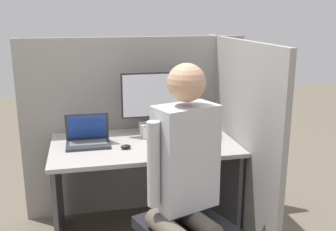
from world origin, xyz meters
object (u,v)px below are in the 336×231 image
Objects in this scene: person at (185,172)px; stapler at (215,133)px; monitor at (160,97)px; paper_box at (160,129)px; laptop at (88,139)px; office_chair at (186,202)px; carrot_toy at (151,147)px.

stapler is at bearing 60.83° from person.
monitor is 4.07× the size of stapler.
paper_box is 0.99× the size of laptop.
office_chair is at bearing 70.21° from person.
monitor is 0.55× the size of office_chair.
stapler is at bearing -20.55° from paper_box.
office_chair reaches higher than laptop.
paper_box is 0.26m from monitor.
laptop is 0.28× the size of office_chair.
laptop is 2.10× the size of stapler.
laptop is 0.97m from stapler.
person is at bearing -93.70° from monitor.
paper_box is 0.58m from laptop.
person reaches higher than stapler.
stapler is at bearing 21.12° from carrot_toy.
monitor reaches higher than carrot_toy.
office_chair is at bearing -74.56° from carrot_toy.
office_chair reaches higher than stapler.
laptop is at bearing -165.30° from monitor.
paper_box is 2.21× the size of carrot_toy.
office_chair is (-0.01, -0.83, -0.48)m from monitor.
office_chair is (0.13, -0.47, -0.20)m from carrot_toy.
laptop is 0.22× the size of person.
office_chair is at bearing -90.55° from paper_box.
stapler is at bearing 58.88° from office_chair.
office_chair is at bearing -121.12° from stapler.
person reaches higher than office_chair.
paper_box is 0.86m from office_chair.
person is at bearing -119.17° from stapler.
monitor is at bearing 90.00° from paper_box.
monitor is (0.00, 0.00, 0.26)m from paper_box.
monitor is at bearing 86.30° from person.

